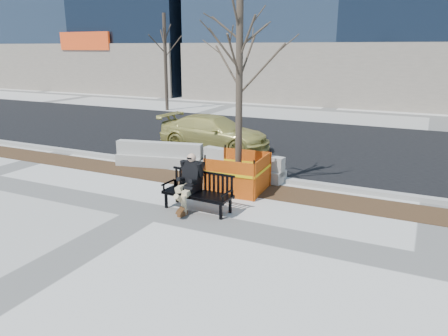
{
  "coord_description": "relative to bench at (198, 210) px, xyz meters",
  "views": [
    {
      "loc": [
        5.67,
        -7.71,
        3.71
      ],
      "look_at": [
        1.41,
        1.17,
        0.93
      ],
      "focal_mm": 34.39,
      "sensor_mm": 36.0,
      "label": 1
    }
  ],
  "objects": [
    {
      "name": "bench",
      "position": [
        0.0,
        0.0,
        0.0
      ],
      "size": [
        1.75,
        0.71,
        0.92
      ],
      "primitive_type": null,
      "rotation": [
        0.0,
        0.0,
        -0.05
      ],
      "color": "black",
      "rests_on": "ground"
    },
    {
      "name": "jersey_barrier_left",
      "position": [
        -2.98,
        2.85,
        0.0
      ],
      "size": [
        2.89,
        1.14,
        0.81
      ],
      "primitive_type": null,
      "rotation": [
        0.0,
        0.0,
        0.21
      ],
      "color": "#A5A39A",
      "rests_on": "ground"
    },
    {
      "name": "ground",
      "position": [
        -1.01,
        -0.57,
        0.0
      ],
      "size": [
        120.0,
        120.0,
        0.0
      ],
      "primitive_type": "plane",
      "color": "beige",
      "rests_on": "ground"
    },
    {
      "name": "curb",
      "position": [
        -1.01,
        2.98,
        0.06
      ],
      "size": [
        60.0,
        0.25,
        0.12
      ],
      "primitive_type": "cube",
      "color": "#9E9B93",
      "rests_on": "ground"
    },
    {
      "name": "far_tree_left",
      "position": [
        -9.88,
        13.94,
        0.0
      ],
      "size": [
        2.6,
        2.6,
        6.09
      ],
      "primitive_type": null,
      "rotation": [
        0.0,
        0.0,
        -0.17
      ],
      "color": "#42352A",
      "rests_on": "ground"
    },
    {
      "name": "asphalt_street",
      "position": [
        -1.01,
        8.23,
        0.0
      ],
      "size": [
        60.0,
        10.4,
        0.01
      ],
      "primitive_type": "cube",
      "color": "black",
      "rests_on": "ground"
    },
    {
      "name": "seated_man",
      "position": [
        -0.23,
        0.06,
        0.0
      ],
      "size": [
        0.62,
        0.99,
        1.34
      ],
      "primitive_type": null,
      "rotation": [
        0.0,
        0.0,
        -0.05
      ],
      "color": "black",
      "rests_on": "ground"
    },
    {
      "name": "mulch_strip",
      "position": [
        -1.01,
        2.03,
        0.0
      ],
      "size": [
        40.0,
        1.2,
        0.02
      ],
      "primitive_type": "cube",
      "color": "#47301C",
      "rests_on": "ground"
    },
    {
      "name": "jersey_barrier_right",
      "position": [
        -0.14,
        2.98,
        0.0
      ],
      "size": [
        2.71,
        0.92,
        0.76
      ],
      "primitive_type": null,
      "rotation": [
        0.0,
        0.0,
        -0.15
      ],
      "color": "#A3A198",
      "rests_on": "ground"
    },
    {
      "name": "tree_fence",
      "position": [
        0.26,
        1.77,
        0.0
      ],
      "size": [
        2.22,
        2.22,
        5.3
      ],
      "primitive_type": null,
      "rotation": [
        0.0,
        0.0,
        0.05
      ],
      "color": "orange",
      "rests_on": "ground"
    },
    {
      "name": "sedan",
      "position": [
        -2.54,
        5.88,
        0.0
      ],
      "size": [
        4.38,
        1.95,
        1.25
      ],
      "primitive_type": "imported",
      "rotation": [
        0.0,
        0.0,
        1.52
      ],
      "color": "tan",
      "rests_on": "ground"
    }
  ]
}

